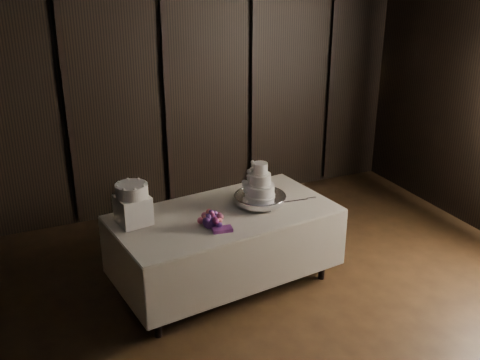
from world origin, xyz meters
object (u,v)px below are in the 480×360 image
object	(u,v)px
cake_stand	(260,200)
box_pedestal	(133,210)
bouquet	(211,220)
wedding_cake	(259,184)
small_cake	(132,190)
display_table	(225,246)

from	to	relation	value
cake_stand	box_pedestal	world-z (taller)	box_pedestal
cake_stand	bouquet	bearing A→B (deg)	-157.40
wedding_cake	small_cake	distance (m)	1.14
bouquet	small_cake	distance (m)	0.72
cake_stand	box_pedestal	size ratio (longest dim) A/B	1.86
box_pedestal	display_table	bearing A→B (deg)	-8.78
wedding_cake	small_cake	world-z (taller)	wedding_cake
display_table	wedding_cake	size ratio (longest dim) A/B	6.63
small_cake	cake_stand	bearing A→B (deg)	-4.38
bouquet	small_cake	world-z (taller)	small_cake
display_table	cake_stand	size ratio (longest dim) A/B	4.35
display_table	bouquet	bearing A→B (deg)	-142.64
small_cake	box_pedestal	bearing A→B (deg)	180.00
display_table	box_pedestal	size ratio (longest dim) A/B	8.10
display_table	bouquet	world-z (taller)	bouquet
display_table	box_pedestal	world-z (taller)	box_pedestal
wedding_cake	bouquet	bearing A→B (deg)	-137.50
bouquet	box_pedestal	bearing A→B (deg)	150.86
wedding_cake	small_cake	size ratio (longest dim) A/B	1.15
wedding_cake	box_pedestal	world-z (taller)	wedding_cake
display_table	cake_stand	xyz separation A→B (m)	(0.37, 0.03, 0.39)
cake_stand	bouquet	world-z (taller)	bouquet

